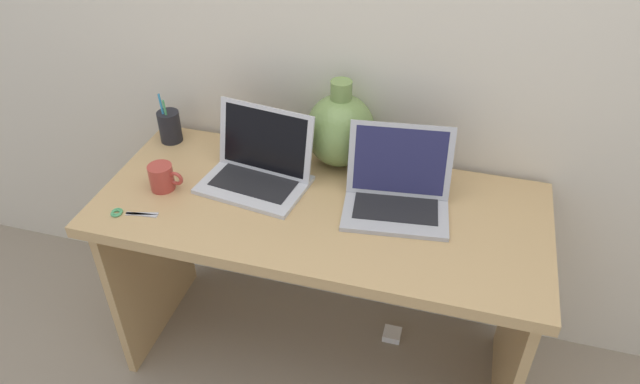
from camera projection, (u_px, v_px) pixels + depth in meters
The scene contains 10 objects.
ground_plane at pixel (320, 355), 2.30m from camera, with size 6.00×6.00×0.00m, color gray.
back_wall at pixel (350, 28), 1.85m from camera, with size 4.40×0.04×2.40m, color beige.
desk at pixel (320, 244), 1.94m from camera, with size 1.42×0.63×0.76m.
laptop_left at pixel (259, 164), 1.91m from camera, with size 0.37×0.28×0.24m.
laptop_right at pixel (398, 187), 1.81m from camera, with size 0.35×0.29×0.24m.
green_vase at pixel (340, 129), 1.96m from camera, with size 0.23×0.23×0.31m.
coffee_mug at pixel (162, 177), 1.89m from camera, with size 0.12×0.08×0.09m.
pen_cup at pixel (170, 126), 2.11m from camera, with size 0.08×0.08×0.19m.
scissors at pixel (126, 213), 1.80m from camera, with size 0.15×0.06×0.01m.
power_brick at pixel (392, 334), 2.36m from camera, with size 0.07×0.07×0.03m, color white.
Camera 1 is at (0.39, -1.39, 1.90)m, focal length 32.75 mm.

